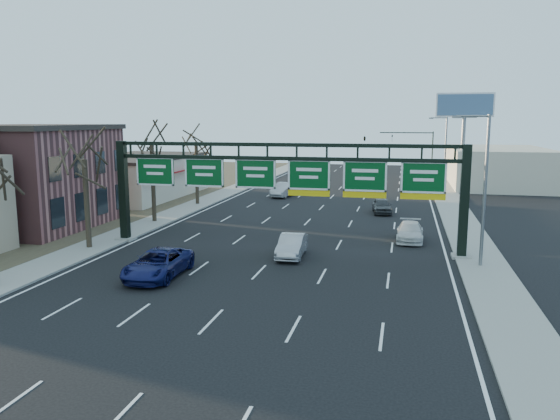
% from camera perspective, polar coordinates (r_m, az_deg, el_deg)
% --- Properties ---
extents(ground, '(160.00, 160.00, 0.00)m').
position_cam_1_polar(ground, '(29.87, -3.21, -7.52)').
color(ground, black).
rests_on(ground, ground).
extents(sidewalk_left, '(3.00, 120.00, 0.12)m').
position_cam_1_polar(sidewalk_left, '(52.51, -10.60, -0.20)').
color(sidewalk_left, gray).
rests_on(sidewalk_left, ground).
extents(sidewalk_right, '(3.00, 120.00, 0.12)m').
position_cam_1_polar(sidewalk_right, '(48.45, 18.40, -1.33)').
color(sidewalk_right, gray).
rests_on(sidewalk_right, ground).
extents(dirt_strip_left, '(21.00, 120.00, 0.06)m').
position_cam_1_polar(dirt_strip_left, '(58.43, -21.64, 0.23)').
color(dirt_strip_left, '#473D2B').
rests_on(dirt_strip_left, ground).
extents(lane_markings, '(21.60, 120.00, 0.01)m').
position_cam_1_polar(lane_markings, '(48.88, 3.30, -0.83)').
color(lane_markings, white).
rests_on(lane_markings, ground).
extents(sign_gantry, '(24.60, 1.20, 7.20)m').
position_cam_1_polar(sign_gantry, '(36.52, 0.45, 3.03)').
color(sign_gantry, black).
rests_on(sign_gantry, ground).
extents(brick_block, '(10.40, 12.40, 8.30)m').
position_cam_1_polar(brick_block, '(48.66, -24.51, 3.23)').
color(brick_block, brown).
rests_on(brick_block, ground).
extents(cream_strip, '(10.90, 18.40, 4.70)m').
position_cam_1_polar(cream_strip, '(63.98, -14.61, 3.44)').
color(cream_strip, beige).
rests_on(cream_strip, ground).
extents(building_right_distant, '(12.00, 20.00, 5.00)m').
position_cam_1_polar(building_right_distant, '(78.60, 21.73, 4.24)').
color(building_right_distant, beige).
rests_on(building_right_distant, ground).
extents(tree_gantry, '(3.60, 3.60, 8.48)m').
position_cam_1_polar(tree_gantry, '(38.56, -19.86, 6.52)').
color(tree_gantry, '#2D2219').
rests_on(tree_gantry, sidewalk_left).
extents(tree_mid, '(3.60, 3.60, 9.24)m').
position_cam_1_polar(tree_mid, '(47.26, -13.32, 8.16)').
color(tree_mid, '#2D2219').
rests_on(tree_mid, sidewalk_left).
extents(tree_far, '(3.60, 3.60, 8.86)m').
position_cam_1_polar(tree_far, '(56.42, -8.80, 8.09)').
color(tree_far, '#2D2219').
rests_on(tree_far, sidewalk_left).
extents(streetlight_near, '(2.15, 0.22, 9.00)m').
position_cam_1_polar(streetlight_near, '(33.92, 20.44, 2.71)').
color(streetlight_near, slate).
rests_on(streetlight_near, sidewalk_right).
extents(streetlight_far, '(2.15, 0.22, 9.00)m').
position_cam_1_polar(streetlight_far, '(67.67, 16.79, 5.97)').
color(streetlight_far, slate).
rests_on(streetlight_far, sidewalk_right).
extents(billboard_right, '(7.00, 0.50, 12.00)m').
position_cam_1_polar(billboard_right, '(72.75, 18.70, 9.23)').
color(billboard_right, slate).
rests_on(billboard_right, ground).
extents(traffic_signal_mast, '(10.16, 0.54, 7.00)m').
position_cam_1_polar(traffic_signal_mast, '(82.52, 11.40, 7.03)').
color(traffic_signal_mast, black).
rests_on(traffic_signal_mast, ground).
extents(car_blue_suv, '(2.62, 5.51, 1.52)m').
position_cam_1_polar(car_blue_suv, '(31.31, -12.61, -5.50)').
color(car_blue_suv, '#11164E').
rests_on(car_blue_suv, ground).
extents(car_silver_sedan, '(1.72, 4.40, 1.43)m').
position_cam_1_polar(car_silver_sedan, '(35.01, 1.24, -3.76)').
color(car_silver_sedan, '#9E9DA2').
rests_on(car_silver_sedan, ground).
extents(car_white_wagon, '(1.93, 4.60, 1.33)m').
position_cam_1_polar(car_white_wagon, '(40.72, 13.42, -2.21)').
color(car_white_wagon, silver).
rests_on(car_white_wagon, ground).
extents(car_grey_far, '(2.13, 4.26, 1.39)m').
position_cam_1_polar(car_grey_far, '(52.13, 10.61, 0.44)').
color(car_grey_far, '#383A3C').
rests_on(car_grey_far, ground).
extents(car_silver_distant, '(2.42, 5.00, 1.58)m').
position_cam_1_polar(car_silver_distant, '(62.27, 0.40, 2.14)').
color(car_silver_distant, '#A1A1A6').
rests_on(car_silver_distant, ground).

